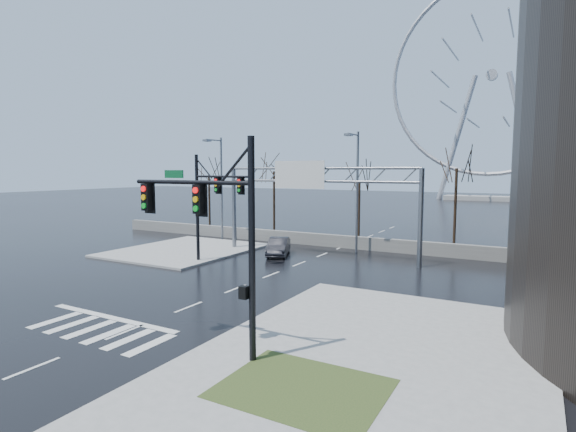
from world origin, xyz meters
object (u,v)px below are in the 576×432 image
Objects in this scene: signal_mast_far at (209,198)px; car at (278,246)px; sign_gantry at (313,192)px; signal_mast_near at (219,226)px; ferris_wheel at (492,84)px.

signal_mast_far is 7.22m from car.
signal_mast_near is at bearing -73.81° from sign_gantry.
signal_mast_far is at bearing 130.26° from signal_mast_near.
ferris_wheel is 85.11m from car.
ferris_wheel is at bearing 82.80° from signal_mast_far.
sign_gantry reaches higher than car.
sign_gantry is at bearing 47.53° from signal_mast_far.
ferris_wheel reaches higher than signal_mast_far.
car is (2.82, 5.21, -4.12)m from signal_mast_far.
ferris_wheel is at bearing 90.08° from signal_mast_near.
sign_gantry is 5.26m from car.
ferris_wheel is 11.80× the size of car.
signal_mast_near and signal_mast_far have the same top height.
ferris_wheel is (10.87, 86.04, 21.30)m from signal_mast_far.
car is at bearing -95.68° from ferris_wheel.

